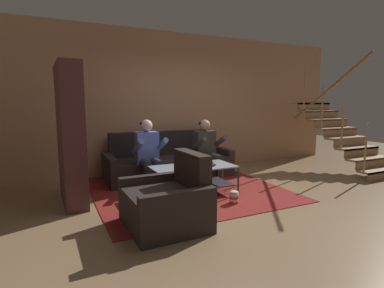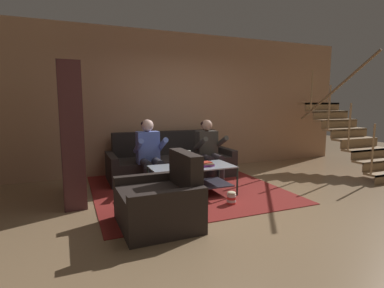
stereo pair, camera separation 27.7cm
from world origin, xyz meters
name	(u,v)px [view 2 (the right image)]	position (x,y,z in m)	size (l,w,h in m)	color
ground	(237,202)	(0.00, 0.00, 0.00)	(16.80, 16.80, 0.00)	#927352
back_partition	(179,103)	(0.00, 2.46, 1.45)	(8.40, 0.12, 2.90)	tan
staircase_run	(350,132)	(3.19, 0.85, 0.83)	(1.03, 2.05, 2.37)	tan
couch	(171,163)	(-0.41, 1.85, 0.28)	(2.41, 0.94, 0.87)	#2C2725
person_seated_left	(149,151)	(-0.98, 1.29, 0.63)	(0.50, 0.58, 1.16)	#2D2C34
person_seated_right	(209,148)	(0.15, 1.28, 0.62)	(0.50, 0.58, 1.14)	#2D2629
coffee_table	(192,176)	(-0.49, 0.57, 0.31)	(1.29, 0.64, 0.47)	#A9B3C0
area_rug	(183,186)	(-0.45, 1.08, 0.01)	(3.00, 3.21, 0.01)	maroon
vase	(189,159)	(-0.53, 0.57, 0.59)	(0.11, 0.11, 0.25)	silver
book_stack	(206,164)	(-0.29, 0.48, 0.50)	(0.26, 0.18, 0.07)	purple
bookshelf	(68,143)	(-2.25, 1.02, 0.86)	(0.33, 1.11, 1.99)	#52292B
armchair	(161,202)	(-1.27, -0.36, 0.28)	(0.89, 0.95, 0.86)	#2B2320
popcorn_tub	(231,198)	(-0.13, -0.04, 0.10)	(0.13, 0.13, 0.19)	red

